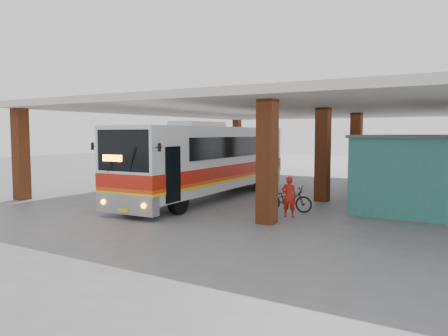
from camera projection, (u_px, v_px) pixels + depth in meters
ground at (235, 204)px, 19.51m from camera, size 90.00×90.00×0.00m
brick_columns at (306, 152)px, 22.86m from camera, size 20.10×21.60×4.35m
canopy_roof at (300, 109)px, 24.44m from camera, size 21.00×23.00×0.30m
shop_building at (430, 170)px, 18.93m from camera, size 5.20×8.20×3.11m
coach_bus at (209, 160)px, 21.36m from camera, size 3.37×12.86×3.71m
motorcycle at (288, 199)px, 17.66m from camera, size 2.06×0.92×1.05m
pedestrian at (289, 196)px, 16.53m from camera, size 0.64×0.50×1.56m
red_chair at (377, 189)px, 21.85m from camera, size 0.54×0.54×0.81m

